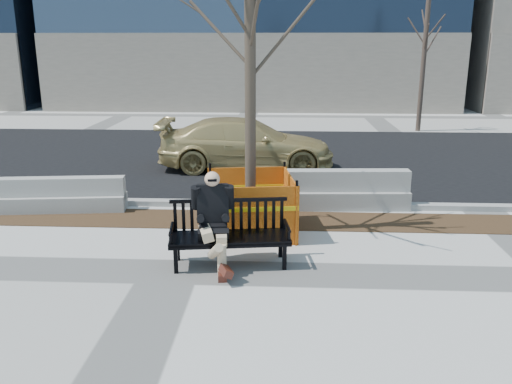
% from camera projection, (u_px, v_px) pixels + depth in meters
% --- Properties ---
extents(ground, '(120.00, 120.00, 0.00)m').
position_uv_depth(ground, '(170.00, 271.00, 8.50)').
color(ground, beige).
rests_on(ground, ground).
extents(mulch_strip, '(40.00, 1.20, 0.02)m').
position_uv_depth(mulch_strip, '(196.00, 219.00, 11.00)').
color(mulch_strip, '#47301C').
rests_on(mulch_strip, ground).
extents(asphalt_street, '(60.00, 10.40, 0.01)m').
position_uv_depth(asphalt_street, '(227.00, 157.00, 16.95)').
color(asphalt_street, black).
rests_on(asphalt_street, ground).
extents(curb, '(60.00, 0.25, 0.12)m').
position_uv_depth(curb, '(203.00, 203.00, 11.89)').
color(curb, '#9E9B93').
rests_on(curb, ground).
extents(bench, '(2.08, 0.98, 1.07)m').
position_uv_depth(bench, '(230.00, 264.00, 8.77)').
color(bench, black).
rests_on(bench, ground).
extents(seated_man, '(0.82, 1.20, 1.57)m').
position_uv_depth(seated_man, '(214.00, 264.00, 8.80)').
color(seated_man, black).
rests_on(seated_man, ground).
extents(tree_fence, '(2.75, 2.75, 6.07)m').
position_uv_depth(tree_fence, '(251.00, 232.00, 10.28)').
color(tree_fence, orange).
rests_on(tree_fence, ground).
extents(sedan, '(5.08, 2.20, 1.46)m').
position_uv_depth(sedan, '(246.00, 168.00, 15.43)').
color(sedan, tan).
rests_on(sedan, ground).
extents(jersey_barrier_left, '(2.71, 0.84, 0.76)m').
position_uv_depth(jersey_barrier_left, '(65.00, 211.00, 11.55)').
color(jersey_barrier_left, '#A5A29A').
rests_on(jersey_barrier_left, ground).
extents(jersey_barrier_right, '(3.07, 0.78, 0.87)m').
position_uv_depth(jersey_barrier_right, '(339.00, 208.00, 11.77)').
color(jersey_barrier_right, '#9D9A93').
rests_on(jersey_barrier_right, ground).
extents(far_tree_right, '(2.49, 2.49, 5.81)m').
position_uv_depth(far_tree_right, '(418.00, 131.00, 21.96)').
color(far_tree_right, '#4C3C31').
rests_on(far_tree_right, ground).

